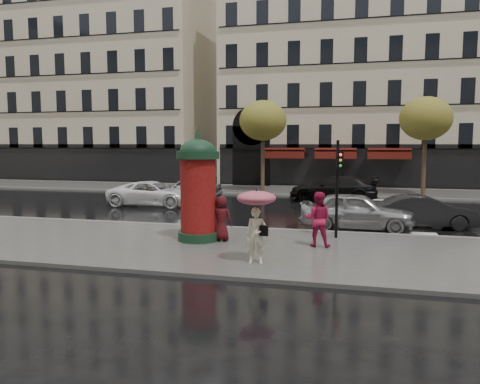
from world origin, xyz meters
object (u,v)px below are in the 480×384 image
(woman_red, at_px, (318,219))
(car_silver, at_px, (357,211))
(woman_umbrella, at_px, (256,214))
(car_far_silver, at_px, (188,189))
(car_white, at_px, (154,194))
(man_burgundy, at_px, (221,218))
(car_black, at_px, (333,189))
(morris_column, at_px, (198,186))
(traffic_light, at_px, (338,179))
(car_darkgrey, at_px, (424,212))

(woman_red, bearing_deg, car_silver, -105.68)
(woman_umbrella, distance_m, car_far_silver, 16.66)
(woman_red, bearing_deg, woman_umbrella, 61.77)
(car_white, bearing_deg, car_silver, -114.47)
(woman_red, relative_size, car_silver, 0.40)
(man_burgundy, bearing_deg, woman_umbrella, 130.76)
(car_black, bearing_deg, woman_umbrella, -5.64)
(morris_column, height_order, traffic_light, morris_column)
(car_silver, distance_m, car_darkgrey, 2.99)
(woman_umbrella, height_order, morris_column, morris_column)
(car_darkgrey, relative_size, car_white, 0.82)
(morris_column, bearing_deg, car_black, 73.89)
(woman_umbrella, xyz_separation_m, man_burgundy, (-1.85, 2.74, -0.62))
(traffic_light, relative_size, car_black, 0.66)
(man_burgundy, height_order, car_silver, man_burgundy)
(car_silver, bearing_deg, car_black, 9.59)
(woman_umbrella, xyz_separation_m, car_black, (1.31, 16.42, -0.76))
(woman_umbrella, bearing_deg, traffic_light, 63.93)
(car_darkgrey, bearing_deg, morris_column, 114.56)
(car_white, bearing_deg, man_burgundy, -144.28)
(woman_umbrella, relative_size, traffic_light, 0.61)
(car_white, bearing_deg, woman_umbrella, -144.96)
(car_white, height_order, car_black, car_black)
(traffic_light, bearing_deg, car_white, 145.37)
(car_darkgrey, height_order, car_black, car_black)
(car_black, bearing_deg, morris_column, -17.19)
(car_black, bearing_deg, car_far_silver, -80.73)
(man_burgundy, bearing_deg, car_far_silver, -57.71)
(morris_column, xyz_separation_m, car_darkgrey, (8.17, 5.21, -1.36))
(woman_umbrella, relative_size, man_burgundy, 1.35)
(man_burgundy, bearing_deg, car_silver, -132.56)
(woman_red, bearing_deg, man_burgundy, -0.02)
(woman_red, relative_size, car_darkgrey, 0.44)
(car_darkgrey, distance_m, car_far_silver, 14.83)
(traffic_light, bearing_deg, car_black, 93.60)
(car_darkgrey, bearing_deg, woman_umbrella, 137.05)
(woman_red, xyz_separation_m, morris_column, (-4.18, -0.01, 1.01))
(man_burgundy, height_order, car_black, man_burgundy)
(morris_column, xyz_separation_m, car_black, (3.98, 13.77, -1.27))
(woman_red, bearing_deg, traffic_light, -108.24)
(car_white, bearing_deg, car_black, -64.53)
(car_white, xyz_separation_m, car_far_silver, (0.84, 3.28, 0.01))
(woman_red, relative_size, morris_column, 0.45)
(traffic_light, relative_size, car_far_silver, 0.84)
(woman_umbrella, bearing_deg, car_white, 126.28)
(car_black, relative_size, car_far_silver, 1.26)
(man_burgundy, bearing_deg, car_darkgrey, -138.43)
(woman_umbrella, height_order, car_silver, woman_umbrella)
(morris_column, xyz_separation_m, car_white, (-5.78, 8.86, -1.34))
(car_silver, distance_m, car_white, 12.19)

